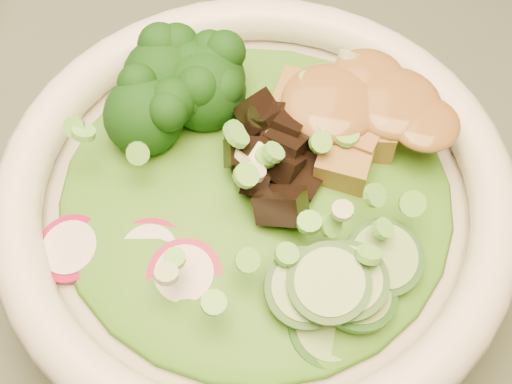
# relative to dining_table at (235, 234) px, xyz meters

# --- Properties ---
(dining_table) EXTENTS (1.20, 0.80, 0.75)m
(dining_table) POSITION_rel_dining_table_xyz_m (0.00, 0.00, 0.00)
(dining_table) COLOR black
(dining_table) RESTS_ON ground
(salad_bowl) EXTENTS (0.31, 0.31, 0.08)m
(salad_bowl) POSITION_rel_dining_table_xyz_m (0.03, -0.06, 0.16)
(salad_bowl) COLOR white
(salad_bowl) RESTS_ON dining_table
(lettuce_bed) EXTENTS (0.23, 0.23, 0.03)m
(lettuce_bed) POSITION_rel_dining_table_xyz_m (0.03, -0.06, 0.18)
(lettuce_bed) COLOR #256715
(lettuce_bed) RESTS_ON salad_bowl
(broccoli_florets) EXTENTS (0.11, 0.10, 0.05)m
(broccoli_florets) POSITION_rel_dining_table_xyz_m (-0.02, -0.02, 0.20)
(broccoli_florets) COLOR black
(broccoli_florets) RESTS_ON salad_bowl
(radish_slices) EXTENTS (0.13, 0.07, 0.02)m
(radish_slices) POSITION_rel_dining_table_xyz_m (-0.02, -0.12, 0.19)
(radish_slices) COLOR maroon
(radish_slices) RESTS_ON salad_bowl
(cucumber_slices) EXTENTS (0.10, 0.10, 0.04)m
(cucumber_slices) POSITION_rel_dining_table_xyz_m (0.08, -0.12, 0.20)
(cucumber_slices) COLOR #90CB71
(cucumber_slices) RESTS_ON salad_bowl
(mushroom_heap) EXTENTS (0.10, 0.10, 0.05)m
(mushroom_heap) POSITION_rel_dining_table_xyz_m (0.04, -0.05, 0.20)
(mushroom_heap) COLOR black
(mushroom_heap) RESTS_ON salad_bowl
(tofu_cubes) EXTENTS (0.12, 0.09, 0.04)m
(tofu_cubes) POSITION_rel_dining_table_xyz_m (0.08, -0.01, 0.20)
(tofu_cubes) COLOR olive
(tofu_cubes) RESTS_ON salad_bowl
(peanut_sauce) EXTENTS (0.08, 0.06, 0.02)m
(peanut_sauce) POSITION_rel_dining_table_xyz_m (0.08, -0.01, 0.21)
(peanut_sauce) COLOR brown
(peanut_sauce) RESTS_ON tofu_cubes
(scallion_garnish) EXTENTS (0.22, 0.22, 0.03)m
(scallion_garnish) POSITION_rel_dining_table_xyz_m (0.03, -0.06, 0.21)
(scallion_garnish) COLOR #65BC42
(scallion_garnish) RESTS_ON salad_bowl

